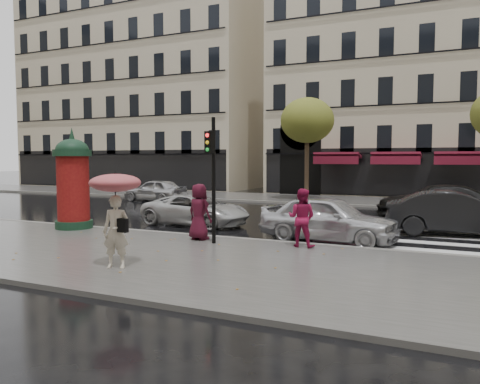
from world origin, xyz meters
The scene contains 19 objects.
ground centered at (0.00, 0.00, 0.00)m, with size 160.00×160.00×0.00m, color black.
near_sidewalk centered at (0.00, -0.50, 0.06)m, with size 90.00×7.00×0.12m, color #474744.
far_sidewalk centered at (0.00, 19.00, 0.06)m, with size 90.00×6.00×0.12m, color #474744.
near_kerb centered at (0.00, 3.00, 0.07)m, with size 90.00×0.25×0.14m, color slate.
far_kerb centered at (0.00, 16.00, 0.07)m, with size 90.00×0.25×0.14m, color slate.
zebra_crossing centered at (6.00, 9.60, 0.01)m, with size 3.60×11.75×0.01m, color silver.
bldg_far_corner centered at (6.00, 30.00, 11.31)m, with size 26.00×14.00×22.90m.
bldg_far_left centered at (-22.00, 30.00, 11.31)m, with size 24.00×14.00×22.90m.
tree_far_left centered at (-2.00, 18.00, 5.17)m, with size 3.40×3.40×6.64m.
woman_umbrella centered at (-0.80, -2.12, 1.69)m, with size 1.24×1.24×2.38m.
woman_red centered at (2.49, 2.40, 1.00)m, with size 0.86×0.67×1.76m, color maroon.
man_burgundy centered at (-0.94, 2.19, 1.04)m, with size 0.90×0.58×1.84m, color #420D1D.
morris_column centered at (-6.55, 2.40, 1.96)m, with size 1.43×1.43×3.83m.
traffic_light centered at (-0.20, 1.72, 2.50)m, with size 0.27×0.38×3.93m.
car_silver centered at (2.86, 4.20, 0.78)m, with size 1.84×4.58×1.56m, color silver.
car_darkgrey centered at (6.74, 7.38, 0.80)m, with size 1.70×4.87×1.60m, color black.
car_white centered at (-3.08, 5.69, 0.64)m, with size 2.12×4.60×1.28m, color #BCBCBC.
car_black centered at (5.84, 12.68, 0.77)m, with size 2.16×5.31×1.54m, color black.
car_far_silver centered at (-10.97, 14.06, 0.72)m, with size 1.71×4.24×1.45m, color #BCBDC2.
Camera 1 is at (6.63, -11.08, 2.79)m, focal length 35.00 mm.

